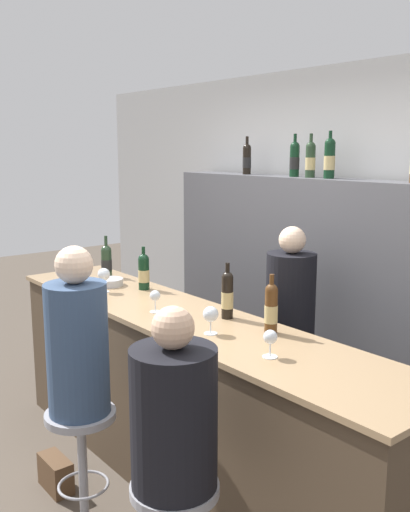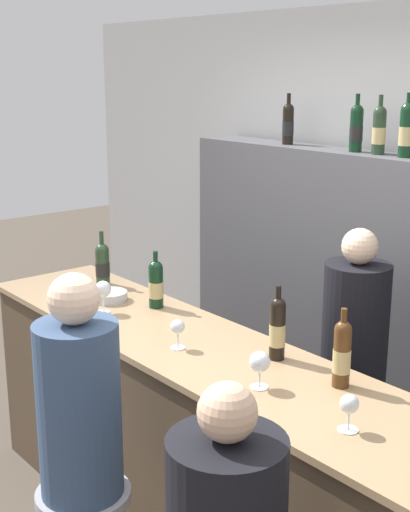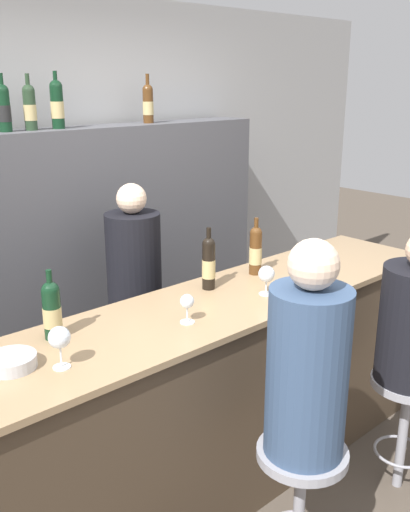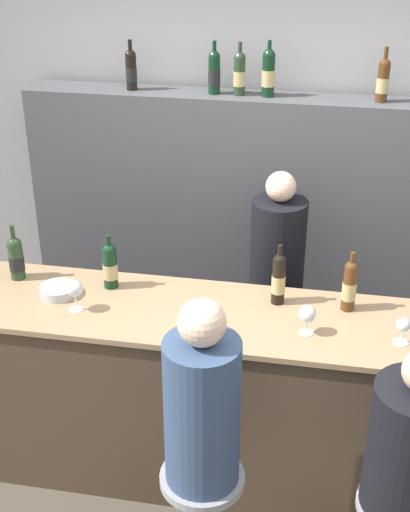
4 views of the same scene
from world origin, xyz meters
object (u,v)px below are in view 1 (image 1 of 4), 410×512
Objects in this scene: wine_bottle_counter_2 at (227,295)px; wine_bottle_backbar_2 at (310,159)px; wine_bottle_counter_1 at (144,271)px; bartender at (289,350)px; wine_glass_2 at (211,315)px; guest_seated_right at (174,412)px; wine_glass_3 at (270,338)px; wine_bottle_counter_3 at (271,308)px; wine_glass_0 at (104,275)px; handbag at (56,473)px; wine_bottle_backbar_3 at (330,158)px; bar_stool_left at (81,435)px; wine_bottle_backbar_0 at (247,159)px; guest_seated_left at (77,341)px; wine_bottle_counter_0 at (106,260)px; wine_bottle_backbar_1 at (295,159)px; wine_glass_1 at (155,297)px; metal_bowl at (110,282)px.

wine_bottle_counter_2 is 1.04× the size of wine_bottle_backbar_2.
bartender is at bearing 35.60° from wine_bottle_counter_1.
wine_glass_2 is 0.19× the size of guest_seated_right.
wine_glass_2 is 0.98m from bartender.
wine_glass_3 is at bearing -54.60° from wine_bottle_backbar_2.
wine_bottle_counter_3 reaches higher than wine_glass_0.
wine_bottle_backbar_3 is at bearing 78.10° from handbag.
wine_bottle_backbar_3 reaches higher than handbag.
wine_bottle_counter_2 is at bearing 180.00° from wine_bottle_counter_3.
guest_seated_right is at bearing 0.00° from bar_stool_left.
wine_glass_0 is (0.05, -1.35, -0.76)m from wine_bottle_backbar_0.
guest_seated_left is (-0.83, -0.57, -0.12)m from wine_glass_3.
wine_bottle_backbar_3 is 1.35m from bartender.
handbag is (0.79, -0.82, -1.07)m from wine_bottle_counter_0.
wine_bottle_backbar_1 is (0.36, 1.10, 0.76)m from wine_bottle_counter_1.
wine_bottle_counter_1 reaches higher than handbag.
wine_bottle_counter_3 is at bearing 10.81° from wine_glass_0.
wine_bottle_counter_0 is at bearing 180.00° from wine_bottle_counter_3.
wine_bottle_counter_1 is 0.87m from wine_bottle_counter_2.
wine_bottle_counter_3 is 2.39× the size of wine_glass_1.
guest_seated_right reaches higher than wine_bottle_counter_2.
wine_bottle_counter_2 is 0.30m from wine_glass_2.
wine_bottle_counter_1 is 1.72m from guest_seated_right.
wine_bottle_counter_3 is 0.98× the size of wine_bottle_backbar_3.
wine_bottle_counter_0 is 1.04× the size of wine_bottle_backbar_0.
wine_glass_0 is at bearing -114.24° from wine_bottle_backbar_2.
guest_seated_right reaches higher than wine_bottle_counter_1.
wine_bottle_backbar_1 is at bearing 87.53° from handbag.
wine_bottle_backbar_1 reaches higher than wine_bottle_counter_0.
wine_bottle_counter_0 reaches higher than handbag.
wine_glass_1 is 0.09× the size of bartender.
guest_seated_right is (0.85, 0.00, -0.07)m from guest_seated_left.
wine_bottle_backbar_1 is at bearing 64.09° from metal_bowl.
wine_bottle_backbar_1 is 2.15m from guest_seated_left.
wine_bottle_counter_1 is at bearing -0.00° from wine_bottle_counter_0.
wine_bottle_counter_0 is at bearing 133.81° from handbag.
handbag is at bearing -77.43° from wine_bottle_backbar_0.
wine_bottle_backbar_0 is 0.34× the size of guest_seated_left.
wine_bottle_counter_3 is 1.02× the size of wine_bottle_backbar_1.
wine_bottle_backbar_1 is 1.92m from wine_glass_3.
metal_bowl is at bearing 158.18° from guest_seated_right.
guest_seated_right is at bearing 0.00° from guest_seated_left.
wine_glass_3 is (1.47, -0.25, -0.03)m from wine_bottle_counter_1.
wine_glass_1 reaches higher than handbag.
wine_bottle_counter_1 is 0.27m from wine_glass_0.
wine_glass_3 is (1.99, -0.25, -0.03)m from wine_bottle_counter_0.
guest_seated_right is (0.99, -1.92, -0.97)m from wine_bottle_backbar_2.
wine_bottle_backbar_1 is (0.87, 1.10, 0.76)m from wine_bottle_counter_0.
wine_bottle_backbar_1 reaches higher than wine_glass_0.
wine_bottle_backbar_0 is (-1.03, 1.10, 0.74)m from wine_bottle_counter_2.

